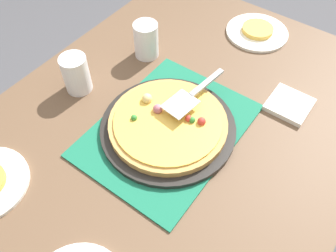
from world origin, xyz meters
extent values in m
plane|color=#4C4C51|center=(0.00, 0.00, 0.00)|extent=(8.00, 8.00, 0.00)
cube|color=brown|center=(0.00, 0.00, 0.73)|extent=(1.40, 1.00, 0.03)
cube|color=brown|center=(-0.64, -0.44, 0.36)|extent=(0.07, 0.07, 0.72)
cube|color=#196B4C|center=(0.00, 0.00, 0.75)|extent=(0.48, 0.36, 0.01)
cylinder|color=black|center=(0.00, 0.00, 0.76)|extent=(0.38, 0.38, 0.01)
cylinder|color=tan|center=(0.00, 0.00, 0.78)|extent=(0.33, 0.33, 0.02)
cylinder|color=#EAB747|center=(0.00, 0.00, 0.79)|extent=(0.30, 0.30, 0.01)
sphere|color=#E5CC7F|center=(-0.02, -0.09, 0.80)|extent=(0.03, 0.03, 0.03)
sphere|color=#338433|center=(0.05, -0.08, 0.80)|extent=(0.02, 0.02, 0.02)
sphere|color=#B76675|center=(-0.10, 0.00, 0.80)|extent=(0.02, 0.02, 0.02)
sphere|color=red|center=(-0.03, 0.04, 0.80)|extent=(0.02, 0.02, 0.02)
sphere|color=#B76675|center=(-0.01, -0.04, 0.80)|extent=(0.03, 0.03, 0.03)
sphere|color=red|center=(-0.05, 0.08, 0.80)|extent=(0.02, 0.02, 0.02)
sphere|color=#B76675|center=(-0.05, -0.01, 0.80)|extent=(0.03, 0.03, 0.03)
sphere|color=#338433|center=(-0.04, 0.05, 0.80)|extent=(0.02, 0.02, 0.02)
cylinder|color=white|center=(-0.54, 0.00, 0.76)|extent=(0.22, 0.22, 0.01)
cylinder|color=#EAB747|center=(-0.54, 0.00, 0.77)|extent=(0.11, 0.11, 0.02)
cylinder|color=white|center=(0.03, -0.32, 0.81)|extent=(0.08, 0.08, 0.12)
cylinder|color=white|center=(-0.22, -0.25, 0.81)|extent=(0.08, 0.08, 0.12)
cube|color=silver|center=(-0.05, 0.01, 0.82)|extent=(0.10, 0.08, 0.00)
cube|color=#B2B2B7|center=(-0.16, 0.02, 0.82)|extent=(0.14, 0.03, 0.01)
cube|color=white|center=(-0.29, 0.24, 0.76)|extent=(0.12, 0.12, 0.02)
camera|label=1|loc=(0.49, 0.36, 1.54)|focal=37.78mm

